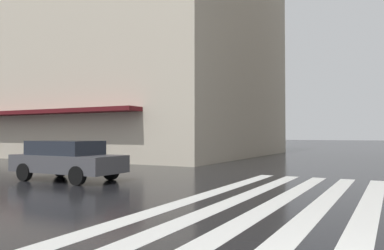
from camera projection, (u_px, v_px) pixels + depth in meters
zebra_crossing at (292, 208)px, 8.50m from camera, size 13.00×5.50×0.01m
haussmann_block_mid at (133, 40)px, 32.33m from camera, size 19.29×21.00×19.61m
car_dark_grey at (67, 159)px, 13.72m from camera, size 1.85×4.10×1.41m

